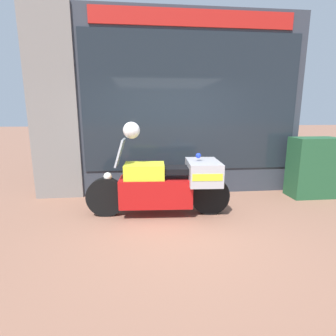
# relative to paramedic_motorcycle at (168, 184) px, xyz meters

# --- Properties ---
(ground_plane) EXTENTS (60.00, 60.00, 0.00)m
(ground_plane) POSITION_rel_paramedic_motorcycle_xyz_m (0.20, -0.63, -0.56)
(ground_plane) COLOR #8E604C
(shop_building) EXTENTS (5.68, 0.55, 3.79)m
(shop_building) POSITION_rel_paramedic_motorcycle_xyz_m (-0.22, 1.37, 1.34)
(shop_building) COLOR #333842
(shop_building) RESTS_ON ground
(window_display) EXTENTS (4.27, 0.30, 1.96)m
(window_display) POSITION_rel_paramedic_motorcycle_xyz_m (0.60, 1.40, -0.10)
(window_display) COLOR slate
(window_display) RESTS_ON ground
(paramedic_motorcycle) EXTENTS (2.49, 0.84, 1.34)m
(paramedic_motorcycle) POSITION_rel_paramedic_motorcycle_xyz_m (0.00, 0.00, 0.00)
(paramedic_motorcycle) COLOR black
(paramedic_motorcycle) RESTS_ON ground
(utility_cabinet) EXTENTS (0.94, 0.52, 1.26)m
(utility_cabinet) POSITION_rel_paramedic_motorcycle_xyz_m (3.14, 0.70, 0.07)
(utility_cabinet) COLOR #235633
(utility_cabinet) RESTS_ON ground
(white_helmet) EXTENTS (0.28, 0.28, 0.28)m
(white_helmet) POSITION_rel_paramedic_motorcycle_xyz_m (-0.60, 0.04, 0.91)
(white_helmet) COLOR white
(white_helmet) RESTS_ON paramedic_motorcycle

